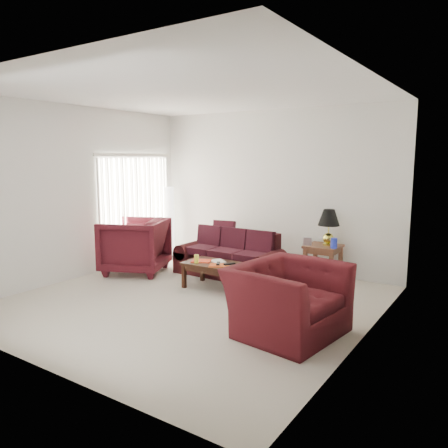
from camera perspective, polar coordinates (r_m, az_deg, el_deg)
name	(u,v)px	position (r m, az deg, el deg)	size (l,w,h in m)	color
floor	(192,301)	(6.59, -4.15, -9.99)	(5.00, 5.00, 0.00)	beige
blinds	(136,210)	(8.89, -11.47, 1.84)	(0.10, 2.00, 2.16)	silver
sofa	(229,254)	(7.82, 0.63, -3.96)	(1.95, 0.84, 0.80)	black
throw_pillow	(224,232)	(8.56, -0.03, -1.01)	(0.44, 0.12, 0.44)	black
end_table	(323,263)	(7.77, 12.78, -4.94)	(0.57, 0.57, 0.62)	brown
table_lamp	(329,227)	(7.66, 13.50, -0.43)	(0.37, 0.37, 0.62)	#DACC44
clock	(308,241)	(7.62, 10.86, -2.23)	(0.14, 0.05, 0.14)	silver
blue_canister	(334,243)	(7.45, 14.16, -2.45)	(0.11, 0.11, 0.17)	#1D2CBC
picture_frame	(323,238)	(7.94, 12.80, -1.76)	(0.13, 0.02, 0.16)	white
floor_lamp	(169,221)	(9.43, -7.17, 0.35)	(0.25, 0.25, 1.51)	silver
armchair_left	(135,246)	(8.22, -11.56, -2.78)	(1.08, 1.11, 1.01)	#410F17
armchair_right	(288,300)	(5.37, 8.33, -9.74)	(1.29, 1.13, 0.84)	#420F14
coffee_table	(221,277)	(7.06, -0.41, -6.90)	(1.21, 0.61, 0.42)	black
magazine_red	(201,261)	(7.18, -2.97, -4.84)	(0.31, 0.23, 0.02)	red
magazine_white	(218,261)	(7.16, -0.79, -4.87)	(0.26, 0.19, 0.01)	white
magazine_orange	(219,265)	(6.87, -0.63, -5.43)	(0.31, 0.23, 0.02)	#C74917
remote_a	(218,263)	(6.92, -0.75, -5.17)	(0.05, 0.18, 0.02)	black
remote_b	(229,264)	(6.89, 0.72, -5.23)	(0.06, 0.19, 0.02)	black
yellow_glass	(197,259)	(7.08, -3.61, -4.56)	(0.08, 0.08, 0.13)	#F7FD38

